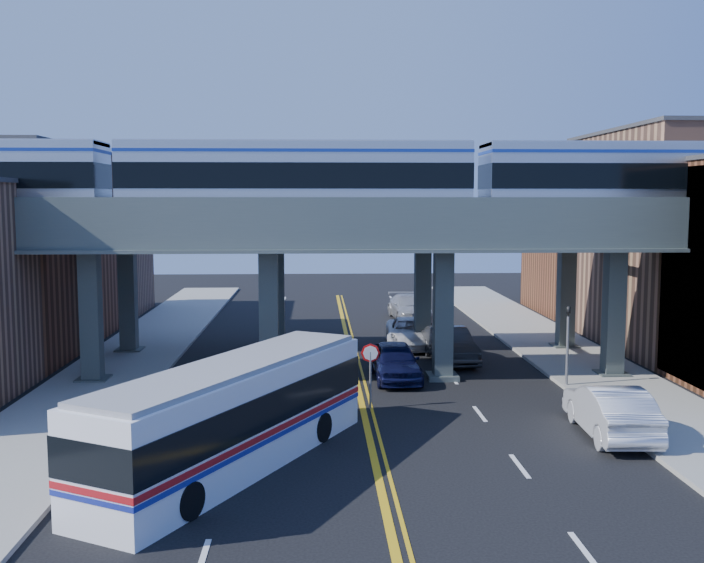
{
  "coord_description": "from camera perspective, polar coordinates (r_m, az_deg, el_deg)",
  "views": [
    {
      "loc": [
        -1.83,
        -27.48,
        8.32
      ],
      "look_at": [
        -0.31,
        5.56,
        4.84
      ],
      "focal_mm": 40.0,
      "sensor_mm": 36.0,
      "label": 1
    }
  ],
  "objects": [
    {
      "name": "ground",
      "position": [
        28.77,
        1.15,
        -10.8
      ],
      "size": [
        120.0,
        120.0,
        0.0
      ],
      "primitive_type": "plane",
      "color": "black",
      "rests_on": "ground"
    },
    {
      "name": "sidewalk_west",
      "position": [
        39.57,
        -16.81,
        -6.27
      ],
      "size": [
        5.0,
        70.0,
        0.16
      ],
      "primitive_type": "cube",
      "color": "gray",
      "rests_on": "ground"
    },
    {
      "name": "sidewalk_east",
      "position": [
        40.62,
        16.68,
        -5.95
      ],
      "size": [
        5.0,
        70.0,
        0.16
      ],
      "primitive_type": "cube",
      "color": "gray",
      "rests_on": "ground"
    },
    {
      "name": "building_west_b",
      "position": [
        46.65,
        -23.58,
        2.05
      ],
      "size": [
        8.0,
        14.0,
        11.0
      ],
      "primitive_type": "cube",
      "color": "brown",
      "rests_on": "ground"
    },
    {
      "name": "building_west_c",
      "position": [
        59.04,
        -19.03,
        1.49
      ],
      "size": [
        8.0,
        10.0,
        8.0
      ],
      "primitive_type": "cube",
      "color": "brown",
      "rests_on": "ground"
    },
    {
      "name": "building_east_b",
      "position": [
        48.05,
        22.43,
        2.79
      ],
      "size": [
        8.0,
        14.0,
        12.0
      ],
      "primitive_type": "cube",
      "color": "brown",
      "rests_on": "ground"
    },
    {
      "name": "building_east_c",
      "position": [
        60.15,
        17.14,
        2.1
      ],
      "size": [
        8.0,
        10.0,
        9.0
      ],
      "primitive_type": "cube",
      "color": "brown",
      "rests_on": "ground"
    },
    {
      "name": "elevated_viaduct_near",
      "position": [
        35.57,
        0.33,
        3.03
      ],
      "size": [
        52.0,
        3.6,
        7.4
      ],
      "color": "#3E4845",
      "rests_on": "ground"
    },
    {
      "name": "elevated_viaduct_far",
      "position": [
        42.56,
        -0.16,
        3.52
      ],
      "size": [
        52.0,
        3.6,
        7.4
      ],
      "color": "#3E4845",
      "rests_on": "ground"
    },
    {
      "name": "transit_train",
      "position": [
        35.5,
        -4.09,
        7.58
      ],
      "size": [
        48.08,
        3.01,
        3.51
      ],
      "color": "black",
      "rests_on": "elevated_viaduct_near"
    },
    {
      "name": "stop_sign",
      "position": [
        31.25,
        1.35,
        -6.11
      ],
      "size": [
        0.76,
        0.09,
        2.63
      ],
      "color": "slate",
      "rests_on": "ground"
    },
    {
      "name": "traffic_signal",
      "position": [
        35.76,
        15.42,
        -3.9
      ],
      "size": [
        0.15,
        0.18,
        4.1
      ],
      "color": "slate",
      "rests_on": "ground"
    },
    {
      "name": "transit_bus",
      "position": [
        24.9,
        -8.55,
        -9.66
      ],
      "size": [
        8.22,
        12.05,
        3.15
      ],
      "rotation": [
        0.0,
        0.0,
        1.07
      ],
      "color": "white",
      "rests_on": "ground"
    },
    {
      "name": "car_lane_a",
      "position": [
        36.4,
        3.17,
        -5.8
      ],
      "size": [
        2.22,
        5.18,
        1.74
      ],
      "primitive_type": "imported",
      "rotation": [
        0.0,
        0.0,
        0.03
      ],
      "color": "#0F123A",
      "rests_on": "ground"
    },
    {
      "name": "car_lane_b",
      "position": [
        40.54,
        7.14,
        -4.62
      ],
      "size": [
        2.3,
        5.45,
        1.75
      ],
      "primitive_type": "imported",
      "rotation": [
        0.0,
        0.0,
        0.09
      ],
      "color": "#2C2C2E",
      "rests_on": "ground"
    },
    {
      "name": "car_lane_c",
      "position": [
        44.47,
        4.25,
        -3.74
      ],
      "size": [
        3.08,
        5.95,
        1.6
      ],
      "primitive_type": "imported",
      "rotation": [
        0.0,
        0.0,
        -0.07
      ],
      "color": "silver",
      "rests_on": "ground"
    },
    {
      "name": "car_lane_d",
      "position": [
        54.48,
        4.18,
        -1.89
      ],
      "size": [
        2.81,
        5.99,
        1.69
      ],
      "primitive_type": "imported",
      "rotation": [
        0.0,
        0.0,
        0.08
      ],
      "color": "#98999D",
      "rests_on": "ground"
    },
    {
      "name": "car_parked_curb",
      "position": [
        29.39,
        18.28,
        -8.88
      ],
      "size": [
        2.2,
        5.65,
        1.83
      ],
      "primitive_type": "imported",
      "rotation": [
        0.0,
        0.0,
        3.09
      ],
      "color": "silver",
      "rests_on": "ground"
    }
  ]
}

